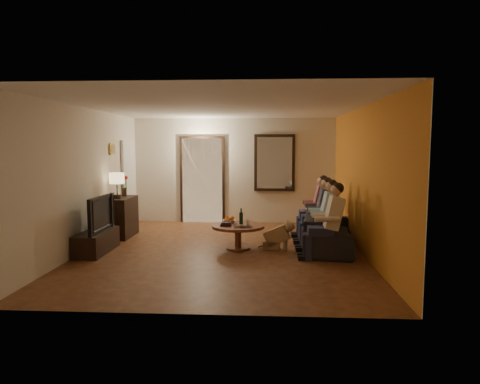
# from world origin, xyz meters

# --- Properties ---
(floor) EXTENTS (5.00, 6.00, 0.01)m
(floor) POSITION_xyz_m (0.00, 0.00, 0.00)
(floor) COLOR #472B13
(floor) RESTS_ON ground
(ceiling) EXTENTS (5.00, 6.00, 0.01)m
(ceiling) POSITION_xyz_m (0.00, 0.00, 2.60)
(ceiling) COLOR white
(ceiling) RESTS_ON back_wall
(back_wall) EXTENTS (5.00, 0.02, 2.60)m
(back_wall) POSITION_xyz_m (0.00, 3.00, 1.30)
(back_wall) COLOR beige
(back_wall) RESTS_ON floor
(front_wall) EXTENTS (5.00, 0.02, 2.60)m
(front_wall) POSITION_xyz_m (0.00, -3.00, 1.30)
(front_wall) COLOR beige
(front_wall) RESTS_ON floor
(left_wall) EXTENTS (0.02, 6.00, 2.60)m
(left_wall) POSITION_xyz_m (-2.50, 0.00, 1.30)
(left_wall) COLOR beige
(left_wall) RESTS_ON floor
(right_wall) EXTENTS (0.02, 6.00, 2.60)m
(right_wall) POSITION_xyz_m (2.50, 0.00, 1.30)
(right_wall) COLOR beige
(right_wall) RESTS_ON floor
(orange_accent) EXTENTS (0.01, 6.00, 2.60)m
(orange_accent) POSITION_xyz_m (2.49, 0.00, 1.30)
(orange_accent) COLOR orange
(orange_accent) RESTS_ON right_wall
(kitchen_doorway) EXTENTS (1.00, 0.06, 2.10)m
(kitchen_doorway) POSITION_xyz_m (-0.80, 2.98, 1.05)
(kitchen_doorway) COLOR #FFE0A5
(kitchen_doorway) RESTS_ON floor
(door_trim) EXTENTS (1.12, 0.04, 2.22)m
(door_trim) POSITION_xyz_m (-0.80, 2.97, 1.05)
(door_trim) COLOR black
(door_trim) RESTS_ON floor
(fridge_glimpse) EXTENTS (0.45, 0.03, 1.70)m
(fridge_glimpse) POSITION_xyz_m (-0.55, 2.98, 0.90)
(fridge_glimpse) COLOR silver
(fridge_glimpse) RESTS_ON floor
(mirror_frame) EXTENTS (1.00, 0.05, 1.40)m
(mirror_frame) POSITION_xyz_m (1.00, 2.96, 1.50)
(mirror_frame) COLOR black
(mirror_frame) RESTS_ON back_wall
(mirror_glass) EXTENTS (0.86, 0.02, 1.26)m
(mirror_glass) POSITION_xyz_m (1.00, 2.93, 1.50)
(mirror_glass) COLOR white
(mirror_glass) RESTS_ON back_wall
(white_door) EXTENTS (0.06, 0.85, 2.04)m
(white_door) POSITION_xyz_m (-2.46, 2.30, 1.02)
(white_door) COLOR white
(white_door) RESTS_ON floor
(framed_art) EXTENTS (0.03, 0.28, 0.24)m
(framed_art) POSITION_xyz_m (-2.47, 1.30, 1.85)
(framed_art) COLOR #B28C33
(framed_art) RESTS_ON left_wall
(art_canvas) EXTENTS (0.01, 0.22, 0.18)m
(art_canvas) POSITION_xyz_m (-2.46, 1.30, 1.85)
(art_canvas) COLOR brown
(art_canvas) RESTS_ON left_wall
(dresser) EXTENTS (0.45, 0.94, 0.83)m
(dresser) POSITION_xyz_m (-2.25, 1.11, 0.42)
(dresser) COLOR black
(dresser) RESTS_ON floor
(table_lamp) EXTENTS (0.30, 0.30, 0.54)m
(table_lamp) POSITION_xyz_m (-2.25, 0.89, 1.10)
(table_lamp) COLOR beige
(table_lamp) RESTS_ON dresser
(flower_vase) EXTENTS (0.14, 0.14, 0.44)m
(flower_vase) POSITION_xyz_m (-2.25, 1.33, 1.05)
(flower_vase) COLOR red
(flower_vase) RESTS_ON dresser
(tv_stand) EXTENTS (0.45, 1.15, 0.38)m
(tv_stand) POSITION_xyz_m (-2.25, -0.26, 0.19)
(tv_stand) COLOR black
(tv_stand) RESTS_ON floor
(tv) EXTENTS (1.11, 0.15, 0.64)m
(tv) POSITION_xyz_m (-2.25, -0.26, 0.71)
(tv) COLOR black
(tv) RESTS_ON tv_stand
(sofa) EXTENTS (2.26, 1.13, 0.63)m
(sofa) POSITION_xyz_m (1.96, 0.39, 0.32)
(sofa) COLOR black
(sofa) RESTS_ON floor
(person_a) EXTENTS (0.60, 0.40, 1.20)m
(person_a) POSITION_xyz_m (1.86, -0.51, 0.60)
(person_a) COLOR tan
(person_a) RESTS_ON sofa
(person_b) EXTENTS (0.60, 0.40, 1.20)m
(person_b) POSITION_xyz_m (1.86, 0.09, 0.60)
(person_b) COLOR tan
(person_b) RESTS_ON sofa
(person_c) EXTENTS (0.60, 0.40, 1.20)m
(person_c) POSITION_xyz_m (1.86, 0.69, 0.60)
(person_c) COLOR tan
(person_c) RESTS_ON sofa
(person_d) EXTENTS (0.60, 0.40, 1.20)m
(person_d) POSITION_xyz_m (1.86, 1.29, 0.60)
(person_d) COLOR tan
(person_d) RESTS_ON sofa
(dog) EXTENTS (0.59, 0.33, 0.56)m
(dog) POSITION_xyz_m (0.99, 0.16, 0.28)
(dog) COLOR olive
(dog) RESTS_ON floor
(coffee_table) EXTENTS (1.04, 1.04, 0.45)m
(coffee_table) POSITION_xyz_m (0.27, 0.16, 0.23)
(coffee_table) COLOR brown
(coffee_table) RESTS_ON floor
(bowl) EXTENTS (0.26, 0.26, 0.06)m
(bowl) POSITION_xyz_m (0.09, 0.38, 0.48)
(bowl) COLOR white
(bowl) RESTS_ON coffee_table
(oranges) EXTENTS (0.20, 0.20, 0.08)m
(oranges) POSITION_xyz_m (0.09, 0.38, 0.55)
(oranges) COLOR orange
(oranges) RESTS_ON bowl
(wine_bottle) EXTENTS (0.07, 0.07, 0.31)m
(wine_bottle) POSITION_xyz_m (0.32, 0.26, 0.60)
(wine_bottle) COLOR black
(wine_bottle) RESTS_ON coffee_table
(wine_glass) EXTENTS (0.06, 0.06, 0.10)m
(wine_glass) POSITION_xyz_m (0.45, 0.21, 0.50)
(wine_glass) COLOR silver
(wine_glass) RESTS_ON coffee_table
(book_stack) EXTENTS (0.20, 0.15, 0.07)m
(book_stack) POSITION_xyz_m (0.05, 0.06, 0.48)
(book_stack) COLOR black
(book_stack) RESTS_ON coffee_table
(laptop) EXTENTS (0.36, 0.26, 0.03)m
(laptop) POSITION_xyz_m (0.37, -0.12, 0.46)
(laptop) COLOR black
(laptop) RESTS_ON coffee_table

